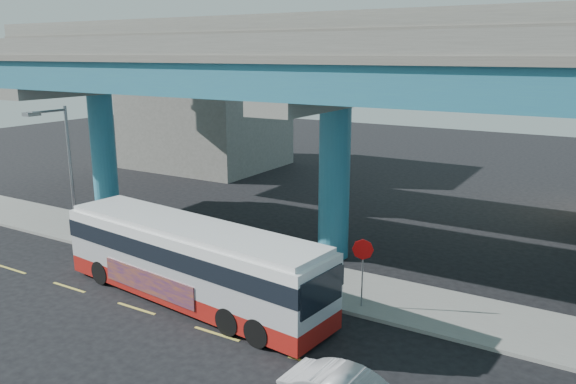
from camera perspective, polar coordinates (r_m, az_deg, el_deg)
The scene contains 9 objects.
ground at distance 21.10m, azimuth -6.73°, elevation -13.80°, with size 120.00×120.00×0.00m, color black.
sidewalk at distance 25.20m, azimuth 0.98°, elevation -8.72°, with size 70.00×4.00×0.15m, color gray.
lane_markings at distance 20.89m, azimuth -7.25°, elevation -14.10°, with size 58.00×0.12×0.01m.
viaduct at distance 26.45m, azimuth 5.06°, elevation 12.49°, with size 52.00×12.40×11.70m.
building_concrete at distance 50.20m, azimuth -8.35°, elevation 7.76°, with size 12.00×10.00×9.00m, color gray.
transit_bus at distance 22.89m, azimuth -9.81°, elevation -6.75°, with size 12.86×4.11×3.25m.
parked_car at distance 31.02m, azimuth -15.16°, elevation -3.51°, with size 3.69×2.07×1.19m, color #323237.
street_lamp at distance 30.76m, azimuth -22.13°, elevation 3.53°, with size 0.50×2.33×7.04m.
stop_sign at distance 21.83m, azimuth 7.60°, elevation -6.64°, with size 0.79×0.31×2.76m.
Camera 1 is at (11.58, -14.67, 9.79)m, focal length 35.00 mm.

